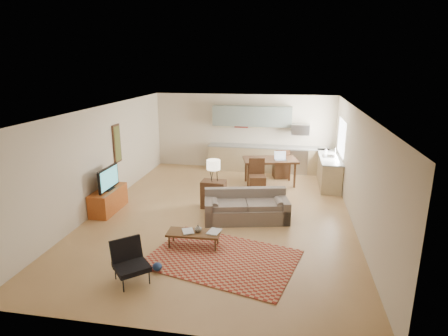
% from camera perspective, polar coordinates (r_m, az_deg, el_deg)
% --- Properties ---
extents(room, '(9.00, 9.00, 9.00)m').
position_cam_1_polar(room, '(9.35, -0.32, 0.69)').
color(room, '#A97E4C').
rests_on(room, ground).
extents(kitchen_counter_back, '(4.26, 0.64, 0.92)m').
position_cam_1_polar(kitchen_counter_back, '(13.50, 6.63, 1.43)').
color(kitchen_counter_back, tan).
rests_on(kitchen_counter_back, ground).
extents(kitchen_counter_right, '(0.64, 2.26, 0.92)m').
position_cam_1_polar(kitchen_counter_right, '(12.41, 15.68, -0.36)').
color(kitchen_counter_right, tan).
rests_on(kitchen_counter_right, ground).
extents(kitchen_range, '(0.62, 0.62, 0.90)m').
position_cam_1_polar(kitchen_range, '(13.49, 11.30, 1.17)').
color(kitchen_range, '#A5A8AD').
rests_on(kitchen_range, ground).
extents(kitchen_microwave, '(0.62, 0.40, 0.35)m').
position_cam_1_polar(kitchen_microwave, '(13.28, 11.55, 5.78)').
color(kitchen_microwave, '#A5A8AD').
rests_on(kitchen_microwave, room).
extents(upper_cabinets, '(2.80, 0.34, 0.70)m').
position_cam_1_polar(upper_cabinets, '(13.41, 4.29, 7.88)').
color(upper_cabinets, slate).
rests_on(upper_cabinets, room).
extents(window_right, '(0.02, 1.40, 1.05)m').
position_cam_1_polar(window_right, '(12.20, 17.46, 4.50)').
color(window_right, white).
rests_on(window_right, room).
extents(wall_art_left, '(0.06, 0.42, 1.10)m').
position_cam_1_polar(wall_art_left, '(11.14, -15.97, 3.59)').
color(wall_art_left, olive).
rests_on(wall_art_left, room).
extents(triptych, '(1.70, 0.04, 0.50)m').
position_cam_1_polar(triptych, '(13.62, 2.65, 7.18)').
color(triptych, beige).
rests_on(triptych, room).
extents(rug, '(3.24, 2.62, 0.02)m').
position_cam_1_polar(rug, '(7.70, -0.26, -13.61)').
color(rug, maroon).
rests_on(rug, floor).
extents(sofa, '(2.29, 1.38, 0.74)m').
position_cam_1_polar(sofa, '(9.28, 3.43, -5.84)').
color(sofa, '#6B5F55').
rests_on(sofa, floor).
extents(coffee_table, '(1.14, 0.48, 0.34)m').
position_cam_1_polar(coffee_table, '(8.10, -4.64, -10.79)').
color(coffee_table, '#4A2E16').
rests_on(coffee_table, floor).
extents(book_a, '(0.45, 0.47, 0.03)m').
position_cam_1_polar(book_a, '(8.03, -6.32, -9.66)').
color(book_a, maroon).
rests_on(book_a, coffee_table).
extents(book_b, '(0.38, 0.43, 0.03)m').
position_cam_1_polar(book_b, '(8.05, -2.32, -9.54)').
color(book_b, navy).
rests_on(book_b, coffee_table).
extents(vase, '(0.20, 0.20, 0.16)m').
position_cam_1_polar(vase, '(8.02, -3.98, -9.14)').
color(vase, black).
rests_on(vase, coffee_table).
extents(armchair, '(0.92, 0.92, 0.75)m').
position_cam_1_polar(armchair, '(7.02, -13.95, -13.86)').
color(armchair, black).
rests_on(armchair, floor).
extents(tv_credenza, '(0.50, 1.30, 0.60)m').
position_cam_1_polar(tv_credenza, '(10.33, -17.20, -4.69)').
color(tv_credenza, '#944117').
rests_on(tv_credenza, floor).
extents(tv, '(0.10, 1.00, 0.60)m').
position_cam_1_polar(tv, '(10.12, -17.22, -1.53)').
color(tv, black).
rests_on(tv, tv_credenza).
extents(console_table, '(0.66, 0.45, 0.75)m').
position_cam_1_polar(console_table, '(10.08, -1.58, -4.00)').
color(console_table, '#3D2516').
rests_on(console_table, floor).
extents(table_lamp, '(0.41, 0.41, 0.60)m').
position_cam_1_polar(table_lamp, '(9.88, -1.61, -0.33)').
color(table_lamp, beige).
rests_on(table_lamp, console_table).
extents(dining_table, '(1.84, 1.31, 0.85)m').
position_cam_1_polar(dining_table, '(12.03, 6.98, -0.56)').
color(dining_table, '#3D2516').
rests_on(dining_table, floor).
extents(dining_chair_near, '(0.57, 0.59, 1.01)m').
position_cam_1_polar(dining_chair_near, '(11.25, 5.09, -1.23)').
color(dining_chair_near, '#3D2516').
rests_on(dining_chair_near, floor).
extents(dining_chair_far, '(0.59, 0.61, 1.01)m').
position_cam_1_polar(dining_chair_far, '(12.79, 8.66, 0.74)').
color(dining_chair_far, '#3D2516').
rests_on(dining_chair_far, floor).
extents(laptop, '(0.41, 0.34, 0.27)m').
position_cam_1_polar(laptop, '(11.77, 8.66, 1.82)').
color(laptop, '#A5A8AD').
rests_on(laptop, dining_table).
extents(soap_bottle, '(0.10, 0.10, 0.19)m').
position_cam_1_polar(soap_bottle, '(12.57, 15.28, 2.50)').
color(soap_bottle, beige).
rests_on(soap_bottle, kitchen_counter_right).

